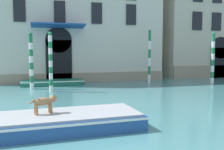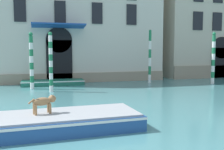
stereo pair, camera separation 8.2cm
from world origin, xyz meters
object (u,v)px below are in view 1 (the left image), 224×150
object	(u,v)px
mooring_pole_2	(31,61)
mooring_pole_1	(149,56)
mooring_pole_0	(51,62)
boat_foreground	(47,122)
mooring_pole_3	(213,58)
boat_moored_near_palazzo	(53,82)
dog_on_deck	(45,102)

from	to	relation	value
mooring_pole_2	mooring_pole_1	bearing A→B (deg)	6.06
mooring_pole_0	mooring_pole_1	xyz separation A→B (m)	(8.13, 2.54, 0.24)
boat_foreground	mooring_pole_3	world-z (taller)	mooring_pole_3
mooring_pole_3	mooring_pole_1	bearing A→B (deg)	157.38
mooring_pole_0	mooring_pole_3	world-z (taller)	mooring_pole_3
boat_moored_near_palazzo	mooring_pole_0	size ratio (longest dim) A/B	1.22
dog_on_deck	mooring_pole_0	size ratio (longest dim) A/B	0.24
boat_moored_near_palazzo	mooring_pole_0	distance (m)	3.71
dog_on_deck	mooring_pole_2	distance (m)	10.11
boat_moored_near_palazzo	mooring_pole_3	distance (m)	12.93
mooring_pole_0	mooring_pole_1	world-z (taller)	mooring_pole_1
mooring_pole_2	mooring_pole_3	xyz separation A→B (m)	(14.05, -0.95, 0.10)
mooring_pole_0	mooring_pole_3	distance (m)	12.82
mooring_pole_0	mooring_pole_3	size ratio (longest dim) A/B	0.94
mooring_pole_2	dog_on_deck	bearing A→B (deg)	-86.53
mooring_pole_1	mooring_pole_3	world-z (taller)	mooring_pole_1
boat_foreground	mooring_pole_2	distance (m)	10.34
mooring_pole_2	boat_moored_near_palazzo	bearing A→B (deg)	47.94
boat_foreground	mooring_pole_3	xyz separation A→B (m)	(13.40, 9.22, 1.80)
mooring_pole_2	mooring_pole_0	bearing A→B (deg)	-51.31
boat_foreground	mooring_pole_0	distance (m)	8.81
boat_foreground	mooring_pole_1	xyz separation A→B (m)	(8.73, 11.17, 1.91)
boat_foreground	mooring_pole_2	size ratio (longest dim) A/B	1.65
mooring_pole_0	dog_on_deck	bearing A→B (deg)	-94.26
mooring_pole_1	mooring_pole_3	xyz separation A→B (m)	(4.68, -1.95, -0.11)
boat_foreground	mooring_pole_2	bearing A→B (deg)	91.69
mooring_pole_0	mooring_pole_2	xyz separation A→B (m)	(-1.24, 1.55, 0.03)
boat_foreground	boat_moored_near_palazzo	size ratio (longest dim) A/B	1.37
dog_on_deck	mooring_pole_3	xyz separation A→B (m)	(13.44, 9.08, 1.12)
mooring_pole_0	mooring_pole_2	distance (m)	1.99
mooring_pole_1	mooring_pole_2	bearing A→B (deg)	-173.94
boat_moored_near_palazzo	mooring_pole_2	xyz separation A→B (m)	(-1.53, -1.70, 1.79)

